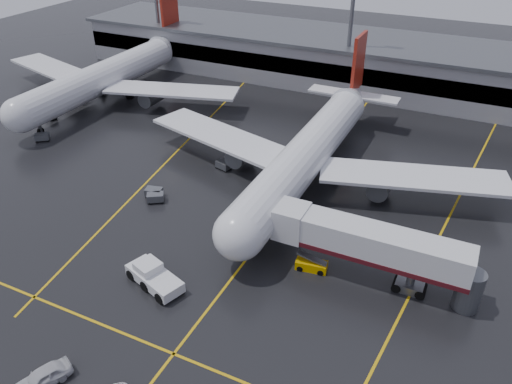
% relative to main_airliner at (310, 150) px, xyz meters
% --- Properties ---
extents(ground, '(220.00, 220.00, 0.00)m').
position_rel_main_airliner_xyz_m(ground, '(0.00, -9.70, -4.21)').
color(ground, black).
rests_on(ground, ground).
extents(apron_line_centre, '(0.25, 90.00, 0.02)m').
position_rel_main_airliner_xyz_m(apron_line_centre, '(0.00, -9.70, -4.20)').
color(apron_line_centre, gold).
rests_on(apron_line_centre, ground).
extents(apron_line_stop, '(60.00, 0.25, 0.02)m').
position_rel_main_airliner_xyz_m(apron_line_stop, '(0.00, -31.70, -4.20)').
color(apron_line_stop, gold).
rests_on(apron_line_stop, ground).
extents(apron_line_left, '(9.99, 69.35, 0.02)m').
position_rel_main_airliner_xyz_m(apron_line_left, '(-20.00, 0.30, -4.20)').
color(apron_line_left, gold).
rests_on(apron_line_left, ground).
extents(apron_line_right, '(7.57, 69.64, 0.02)m').
position_rel_main_airliner_xyz_m(apron_line_right, '(18.00, 0.30, -4.20)').
color(apron_line_right, gold).
rests_on(apron_line_right, ground).
extents(terminal, '(122.00, 19.00, 8.60)m').
position_rel_main_airliner_xyz_m(terminal, '(0.00, 38.23, 0.11)').
color(terminal, gray).
rests_on(terminal, ground).
extents(light_mast_mid, '(3.00, 1.20, 25.45)m').
position_rel_main_airliner_xyz_m(light_mast_mid, '(-5.00, 32.30, 10.27)').
color(light_mast_mid, '#595B60').
rests_on(light_mast_mid, ground).
extents(main_airliner, '(48.80, 45.60, 14.10)m').
position_rel_main_airliner_xyz_m(main_airliner, '(0.00, 0.00, 0.00)').
color(main_airliner, silver).
rests_on(main_airliner, ground).
extents(second_airliner, '(48.80, 45.60, 14.10)m').
position_rel_main_airliner_xyz_m(second_airliner, '(-42.00, 12.00, 0.00)').
color(second_airliner, silver).
rests_on(second_airliner, ground).
extents(jet_bridge, '(19.90, 3.40, 6.05)m').
position_rel_main_airliner_xyz_m(jet_bridge, '(11.87, -15.70, -0.28)').
color(jet_bridge, silver).
rests_on(jet_bridge, ground).
extents(pushback_tractor, '(6.71, 4.39, 2.23)m').
position_rel_main_airliner_xyz_m(pushback_tractor, '(-6.42, -25.32, -3.32)').
color(pushback_tractor, silver).
rests_on(pushback_tractor, ground).
extents(belt_loader, '(3.29, 1.85, 1.98)m').
position_rel_main_airliner_xyz_m(belt_loader, '(6.55, -16.76, -3.72)').
color(belt_loader, '#D79B01').
rests_on(belt_loader, ground).
extents(service_van_d, '(3.37, 4.70, 1.49)m').
position_rel_main_airliner_xyz_m(service_van_d, '(-7.45, -38.41, -3.47)').
color(service_van_d, silver).
rests_on(service_van_d, ground).
extents(baggage_cart_a, '(2.39, 2.18, 1.12)m').
position_rel_main_airliner_xyz_m(baggage_cart_a, '(-14.82, -13.09, -3.58)').
color(baggage_cart_a, '#595B60').
rests_on(baggage_cart_a, ground).
extents(baggage_cart_b, '(2.24, 1.71, 1.12)m').
position_rel_main_airliner_xyz_m(baggage_cart_b, '(-15.69, -12.17, -3.58)').
color(baggage_cart_b, '#595B60').
rests_on(baggage_cart_b, ground).
extents(baggage_cart_c, '(2.27, 1.77, 1.12)m').
position_rel_main_airliner_xyz_m(baggage_cart_c, '(-11.29, -2.35, -3.58)').
color(baggage_cart_c, '#595B60').
rests_on(baggage_cart_c, ground).
extents(baggage_cart_d, '(2.31, 1.88, 1.12)m').
position_rel_main_airliner_xyz_m(baggage_cart_d, '(-44.92, 0.29, -3.58)').
color(baggage_cart_d, '#595B60').
rests_on(baggage_cart_d, ground).
extents(baggage_cart_e, '(2.38, 2.24, 1.12)m').
position_rel_main_airliner_xyz_m(baggage_cart_e, '(-39.97, -6.35, -3.58)').
color(baggage_cart_e, '#595B60').
rests_on(baggage_cart_e, ground).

